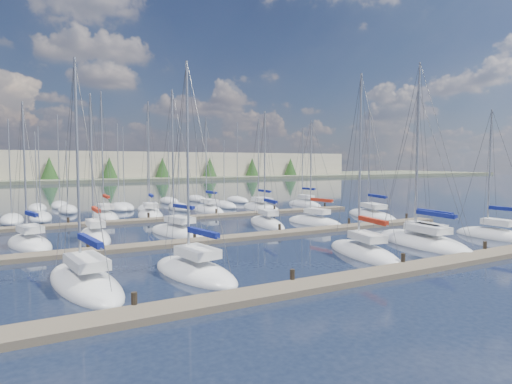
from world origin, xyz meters
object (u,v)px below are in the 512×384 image
sailboat_q (261,208)px  sailboat_h (30,244)px  sailboat_f (421,240)px  sailboat_n (105,216)px  sailboat_o (151,215)px  sailboat_k (267,223)px  sailboat_b (85,283)px  sailboat_j (178,232)px  sailboat_r (305,204)px  sailboat_g (494,236)px  sailboat_p (209,210)px  sailboat_i (95,236)px  sailboat_c (194,272)px  sailboat_l (315,222)px  sailboat_d (364,253)px  sailboat_e (423,243)px  sailboat_m (371,216)px

sailboat_q → sailboat_h: (-27.84, -13.72, 0.01)m
sailboat_f → sailboat_n: 33.71m
sailboat_o → sailboat_k: sailboat_o is taller
sailboat_b → sailboat_j: bearing=46.6°
sailboat_r → sailboat_h: 38.50m
sailboat_g → sailboat_p: size_ratio=0.89×
sailboat_r → sailboat_n: sailboat_n is taller
sailboat_p → sailboat_h: 25.20m
sailboat_i → sailboat_c: bearing=-77.8°
sailboat_r → sailboat_p: bearing=177.6°
sailboat_b → sailboat_p: 33.20m
sailboat_i → sailboat_f: bearing=-32.4°
sailboat_n → sailboat_c: bearing=-90.0°
sailboat_f → sailboat_l: size_ratio=1.12×
sailboat_d → sailboat_k: 15.28m
sailboat_p → sailboat_q: size_ratio=0.99×
sailboat_p → sailboat_c: bearing=-115.8°
sailboat_e → sailboat_g: bearing=1.5°
sailboat_r → sailboat_h: size_ratio=1.04×
sailboat_b → sailboat_c: (5.69, -0.65, 0.01)m
sailboat_m → sailboat_i: (-30.08, 0.63, 0.02)m
sailboat_c → sailboat_k: (13.13, 14.37, 0.01)m
sailboat_p → sailboat_h: bearing=-146.5°
sailboat_r → sailboat_k: sailboat_k is taller
sailboat_o → sailboat_q: sailboat_o is taller
sailboat_o → sailboat_r: bearing=11.5°
sailboat_e → sailboat_b: bearing=-176.7°
sailboat_q → sailboat_j: 21.60m
sailboat_b → sailboat_c: bearing=-14.1°
sailboat_p → sailboat_q: 7.30m
sailboat_i → sailboat_n: 13.84m
sailboat_l → sailboat_j: (-14.37, 0.63, 0.00)m
sailboat_d → sailboat_k: bearing=96.0°
sailboat_c → sailboat_q: 33.96m
sailboat_j → sailboat_c: bearing=-117.6°
sailboat_l → sailboat_g: sailboat_g is taller
sailboat_g → sailboat_k: sailboat_k is taller
sailboat_f → sailboat_i: (-22.32, 14.15, 0.02)m
sailboat_f → sailboat_j: bearing=145.0°
sailboat_l → sailboat_g: bearing=-68.5°
sailboat_b → sailboat_l: bearing=19.7°
sailboat_f → sailboat_m: sailboat_m is taller
sailboat_k → sailboat_m: bearing=8.3°
sailboat_g → sailboat_h: 37.20m
sailboat_b → sailboat_q: 37.10m
sailboat_r → sailboat_d: sailboat_d is taller
sailboat_h → sailboat_n: size_ratio=0.77×
sailboat_o → sailboat_c: (-4.78, -27.01, -0.01)m
sailboat_p → sailboat_h: (-20.59, -14.53, -0.01)m
sailboat_o → sailboat_d: (7.05, -27.87, -0.01)m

